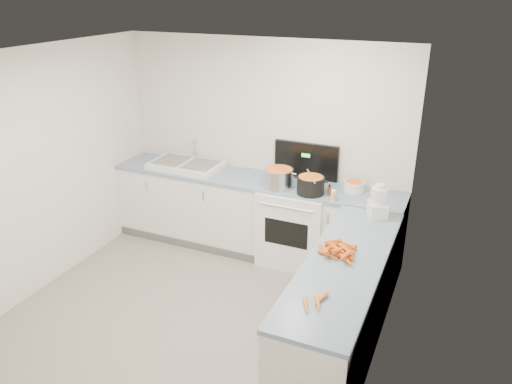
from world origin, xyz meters
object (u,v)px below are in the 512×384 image
at_px(extract_bottle, 329,191).
at_px(food_processor, 378,203).
at_px(stove, 296,223).
at_px(sink, 186,165).
at_px(black_pot, 311,186).
at_px(mixing_bowl, 354,186).
at_px(spice_jar, 333,196).
at_px(steel_pot, 279,179).

height_order(extract_bottle, food_processor, food_processor).
distance_m(stove, food_processor, 1.23).
height_order(sink, black_pot, sink).
xyz_separation_m(sink, black_pot, (1.65, -0.16, 0.05)).
height_order(mixing_bowl, spice_jar, mixing_bowl).
height_order(sink, mixing_bowl, sink).
bearing_deg(sink, mixing_bowl, 2.93).
bearing_deg(stove, extract_bottle, -15.86).
distance_m(steel_pot, extract_bottle, 0.58).
relative_size(stove, food_processor, 4.03).
relative_size(extract_bottle, spice_jar, 0.98).
relative_size(black_pot, extract_bottle, 2.98).
distance_m(stove, spice_jar, 0.74).
relative_size(spice_jar, food_processor, 0.30).
distance_m(spice_jar, food_processor, 0.54).
height_order(steel_pot, spice_jar, steel_pot).
bearing_deg(extract_bottle, black_pot, -170.43).
relative_size(stove, mixing_bowl, 5.94).
xyz_separation_m(steel_pot, food_processor, (1.15, -0.32, 0.05)).
distance_m(black_pot, mixing_bowl, 0.49).
height_order(stove, extract_bottle, stove).
xyz_separation_m(stove, sink, (-1.45, 0.02, 0.50)).
bearing_deg(steel_pot, spice_jar, -9.58).
bearing_deg(food_processor, sink, 169.41).
bearing_deg(black_pot, food_processor, -20.54).
distance_m(black_pot, extract_bottle, 0.21).
height_order(steel_pot, black_pot, steel_pot).
relative_size(steel_pot, black_pot, 1.09).
bearing_deg(food_processor, spice_jar, 157.46).
xyz_separation_m(stove, extract_bottle, (0.40, -0.11, 0.52)).
xyz_separation_m(steel_pot, mixing_bowl, (0.79, 0.24, -0.05)).
height_order(sink, steel_pot, sink).
bearing_deg(stove, black_pot, -36.47).
bearing_deg(extract_bottle, sink, 176.00).
bearing_deg(extract_bottle, food_processor, -29.47).
bearing_deg(food_processor, extract_bottle, 150.53).
relative_size(sink, steel_pot, 2.66).
distance_m(steel_pot, spice_jar, 0.67).
relative_size(sink, black_pot, 2.91).
bearing_deg(sink, extract_bottle, -4.00).
bearing_deg(stove, steel_pot, -145.66).
bearing_deg(black_pot, sink, 174.35).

